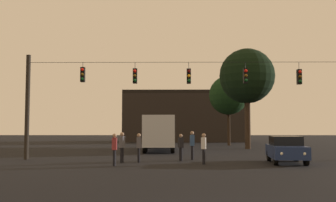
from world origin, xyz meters
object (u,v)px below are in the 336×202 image
at_px(city_bus, 159,130).
at_px(tree_behind_building, 228,95).
at_px(pedestrian_crossing_left, 139,146).
at_px(pedestrian_near_bus, 122,145).
at_px(pedestrian_trailing, 114,148).
at_px(pedestrian_far_side, 204,147).
at_px(pedestrian_crossing_right, 181,146).
at_px(car_near_right, 286,149).
at_px(pedestrian_crossing_center, 192,143).
at_px(tree_left_silhouette, 247,76).

height_order(city_bus, tree_behind_building, tree_behind_building).
bearing_deg(pedestrian_crossing_left, pedestrian_near_bus, -163.47).
height_order(city_bus, pedestrian_crossing_left, city_bus).
relative_size(pedestrian_near_bus, pedestrian_trailing, 1.03).
xyz_separation_m(pedestrian_crossing_left, pedestrian_far_side, (3.66, -1.08, 0.01)).
bearing_deg(pedestrian_crossing_left, pedestrian_crossing_right, 22.67).
relative_size(car_near_right, pedestrian_crossing_center, 2.51).
bearing_deg(pedestrian_crossing_right, tree_left_silhouette, 64.63).
bearing_deg(pedestrian_near_bus, pedestrian_crossing_center, 28.54).
bearing_deg(pedestrian_trailing, tree_behind_building, 68.99).
bearing_deg(pedestrian_trailing, city_bus, 82.75).
bearing_deg(pedestrian_crossing_center, tree_behind_building, 75.80).
bearing_deg(tree_left_silhouette, pedestrian_crossing_right, -115.37).
xyz_separation_m(pedestrian_crossing_center, pedestrian_near_bus, (-4.11, -2.23, -0.03)).
bearing_deg(pedestrian_far_side, tree_behind_building, 78.65).
bearing_deg(tree_behind_building, pedestrian_near_bus, -112.11).
bearing_deg(pedestrian_crossing_right, car_near_right, -11.69).
relative_size(pedestrian_crossing_right, pedestrian_trailing, 0.96).
relative_size(pedestrian_near_bus, tree_left_silhouette, 0.18).
distance_m(pedestrian_crossing_left, pedestrian_trailing, 2.33).
bearing_deg(city_bus, pedestrian_near_bus, -97.50).
relative_size(pedestrian_trailing, tree_behind_building, 0.21).
relative_size(pedestrian_trailing, pedestrian_far_side, 1.00).
height_order(pedestrian_trailing, pedestrian_far_side, pedestrian_far_side).
bearing_deg(tree_left_silhouette, car_near_right, -92.90).
distance_m(pedestrian_far_side, tree_behind_building, 24.86).
bearing_deg(pedestrian_crossing_center, car_near_right, -22.57).
distance_m(pedestrian_crossing_right, pedestrian_trailing, 4.69).
xyz_separation_m(car_near_right, tree_left_silhouette, (0.78, 15.44, 6.20)).
relative_size(city_bus, car_near_right, 2.46).
xyz_separation_m(pedestrian_crossing_right, tree_behind_building, (6.01, 21.82, 4.87)).
distance_m(pedestrian_crossing_left, tree_left_silhouette, 18.78).
bearing_deg(car_near_right, pedestrian_near_bus, -179.60).
height_order(car_near_right, tree_behind_building, tree_behind_building).
xyz_separation_m(pedestrian_crossing_right, pedestrian_near_bus, (-3.38, -1.30, 0.08)).
bearing_deg(city_bus, pedestrian_crossing_right, -81.86).
xyz_separation_m(car_near_right, pedestrian_near_bus, (-9.33, -0.06, 0.20)).
xyz_separation_m(city_bus, tree_behind_building, (7.68, 10.15, 3.92)).
xyz_separation_m(pedestrian_trailing, pedestrian_far_side, (4.76, 0.98, 0.00)).
height_order(tree_left_silhouette, tree_behind_building, tree_left_silhouette).
bearing_deg(pedestrian_far_side, tree_left_silhouette, 71.29).
xyz_separation_m(pedestrian_crossing_right, tree_left_silhouette, (6.74, 14.21, 6.08)).
bearing_deg(city_bus, pedestrian_crossing_left, -93.48).
bearing_deg(pedestrian_far_side, pedestrian_crossing_left, 163.59).
xyz_separation_m(pedestrian_near_bus, tree_left_silhouette, (10.11, 15.50, 6.00)).
bearing_deg(tree_left_silhouette, pedestrian_far_side, -108.71).
distance_m(pedestrian_near_bus, tree_left_silhouette, 19.46).
relative_size(city_bus, pedestrian_crossing_right, 6.78).
distance_m(pedestrian_crossing_right, tree_behind_building, 23.15).
height_order(pedestrian_crossing_left, pedestrian_far_side, pedestrian_far_side).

